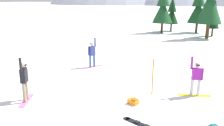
% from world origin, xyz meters
% --- Properties ---
extents(ground_plane, '(800.00, 800.00, 0.00)m').
position_xyz_m(ground_plane, '(0.00, 0.00, 0.00)').
color(ground_plane, white).
extents(snowboarder_foreground, '(0.93, 1.50, 2.10)m').
position_xyz_m(snowboarder_foreground, '(-3.64, 0.19, 1.00)').
color(snowboarder_foreground, pink).
rests_on(snowboarder_foreground, ground_plane).
extents(snowboarder_midground, '(1.55, 0.75, 1.93)m').
position_xyz_m(snowboarder_midground, '(3.26, 4.15, 0.90)').
color(snowboarder_midground, yellow).
rests_on(snowboarder_midground, ground_plane).
extents(snowboarder_background, '(0.94, 1.48, 2.01)m').
position_xyz_m(snowboarder_background, '(-3.70, 6.35, 0.95)').
color(snowboarder_background, pink).
rests_on(snowboarder_background, ground_plane).
extents(loose_snowboard_near_left, '(1.70, 0.74, 0.09)m').
position_xyz_m(loose_snowboard_near_left, '(1.82, 0.40, 0.02)').
color(loose_snowboard_near_left, black).
rests_on(loose_snowboard_near_left, ground_plane).
extents(backpack_orange, '(0.55, 0.42, 0.28)m').
position_xyz_m(backpack_orange, '(0.91, 1.98, 0.12)').
color(backpack_orange, orange).
rests_on(backpack_orange, ground_plane).
extents(trail_marker_pole, '(0.06, 0.06, 1.80)m').
position_xyz_m(trail_marker_pole, '(1.36, 3.37, 0.90)').
color(trail_marker_pole, orange).
rests_on(trail_marker_pole, ground_plane).
extents(pine_tree_short, '(2.91, 2.91, 8.09)m').
position_xyz_m(pine_tree_short, '(2.50, 22.87, 4.41)').
color(pine_tree_short, '#472D19').
rests_on(pine_tree_short, ground_plane).
extents(pine_tree_slender, '(2.00, 2.00, 4.92)m').
position_xyz_m(pine_tree_slender, '(-2.85, 28.19, 2.68)').
color(pine_tree_slender, '#472D19').
rests_on(pine_tree_slender, ground_plane).
extents(pine_tree_broad, '(2.79, 2.79, 6.36)m').
position_xyz_m(pine_tree_broad, '(-3.61, 25.61, 3.47)').
color(pine_tree_broad, '#472D19').
rests_on(pine_tree_broad, ground_plane).
extents(pine_tree_tall, '(1.47, 1.47, 4.55)m').
position_xyz_m(pine_tree_tall, '(2.95, 25.33, 2.47)').
color(pine_tree_tall, '#472D19').
rests_on(pine_tree_tall, ground_plane).
extents(pine_tree_twin, '(2.70, 2.70, 6.34)m').
position_xyz_m(pine_tree_twin, '(0.77, 27.71, 3.46)').
color(pine_tree_twin, '#472D19').
rests_on(pine_tree_twin, ground_plane).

